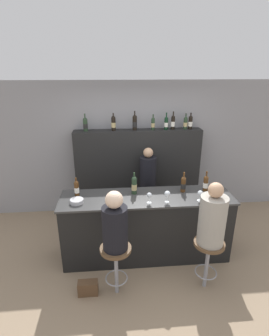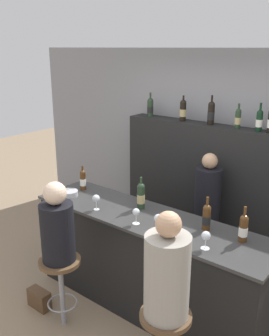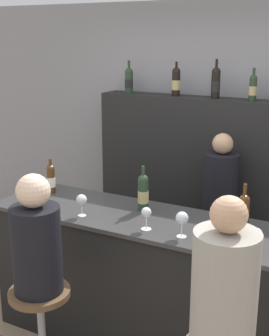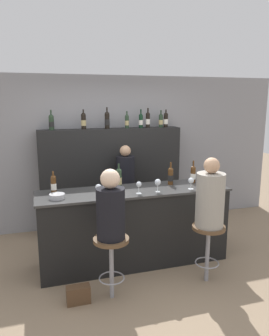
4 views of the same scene
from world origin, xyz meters
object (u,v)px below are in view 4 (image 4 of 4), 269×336
Objects in this scene: wine_bottle_backbar_2 at (107,120)px; wine_bottle_counter_1 at (119,178)px; wine_bottle_backbar_5 at (148,120)px; wine_bottle_counter_2 at (171,176)px; wine_glass_3 at (191,181)px; metal_bowl at (57,196)px; bar_stool_left at (111,251)px; wine_bottle_backbar_7 at (166,120)px; bar_stool_right at (208,238)px; handbag at (78,295)px; wine_bottle_backbar_1 at (84,121)px; guest_seated_right at (210,197)px; wine_bottle_backbar_4 at (141,121)px; wine_bottle_backbar_3 at (127,121)px; guest_seated_left at (111,209)px; wine_glass_1 at (139,185)px; wine_bottle_counter_0 at (54,184)px; wine_glass_2 at (158,182)px; wine_bottle_counter_3 at (193,174)px; wine_bottle_backbar_6 at (161,120)px; bartender at (126,194)px; wine_glass_0 at (98,188)px; wine_bottle_backbar_0 at (51,122)px.

wine_bottle_counter_1 is at bearing -95.46° from wine_bottle_backbar_2.
wine_bottle_backbar_2 reaches higher than wine_bottle_backbar_5.
wine_bottle_counter_2 is 2.02× the size of wine_glass_3.
metal_bowl is 0.26× the size of bar_stool_left.
bar_stool_right is at bearing -97.31° from wine_bottle_backbar_7.
metal_bowl reaches higher than handbag.
handbag is (-0.38, 0.00, -0.46)m from bar_stool_left.
guest_seated_right is (1.16, -2.04, -0.79)m from wine_bottle_backbar_1.
wine_bottle_counter_1 is at bearing -120.20° from wine_bottle_backbar_4.
wine_bottle_backbar_3 is 0.37× the size of guest_seated_left.
wine_glass_1 is (0.07, -1.51, -0.72)m from wine_bottle_backbar_2.
wine_bottle_backbar_4 is at bearing 37.80° from wine_bottle_counter_0.
metal_bowl is at bearing 102.88° from handbag.
guest_seated_right reaches higher than wine_glass_2.
wine_bottle_counter_3 is at bearing -71.66° from wine_bottle_backbar_4.
wine_bottle_counter_1 reaches higher than bar_stool_right.
wine_glass_3 is at bearing 18.59° from handbag.
wine_bottle_backbar_1 is 1.12× the size of wine_bottle_backbar_3.
bar_stool_left is (-0.74, -0.54, -0.59)m from wine_glass_2.
wine_bottle_backbar_2 is 2.22× the size of wine_glass_3.
wine_bottle_backbar_6 is at bearing 91.63° from wine_bottle_counter_3.
wine_glass_1 is 1.46m from handbag.
wine_bottle_backbar_2 is 1.25m from bartender.
wine_glass_3 is at bearing -86.80° from wine_bottle_backbar_5.
wine_bottle_backbar_4 is at bearing 59.80° from wine_bottle_counter_1.
wine_bottle_backbar_7 is (2.00, 1.20, 0.70)m from wine_bottle_counter_0.
guest_seated_right is at bearing -97.31° from wine_bottle_backbar_7.
bartender reaches higher than wine_glass_0.
wine_bottle_counter_3 is 0.38× the size of guest_seated_right.
wine_bottle_counter_3 is 1.86× the size of wine_glass_2.
wine_bottle_backbar_6 is at bearing 180.00° from wine_bottle_backbar_7.
guest_seated_right is at bearing -80.30° from wine_bottle_counter_2.
wine_bottle_backbar_1 is 2.02× the size of wine_glass_1.
bar_stool_left is 1.80m from bartender.
wine_bottle_backbar_1 reaches higher than wine_bottle_backbar_0.
wine_bottle_backbar_6 is 0.41× the size of bar_stool_right.
wine_bottle_counter_3 is 0.92× the size of wine_bottle_backbar_2.
metal_bowl is 0.24× the size of guest_seated_left.
wine_bottle_backbar_0 is 0.41× the size of guest_seated_left.
wine_bottle_counter_2 reaches higher than wine_glass_2.
wine_bottle_backbar_0 is at bearing 147.36° from wine_bottle_counter_3.
wine_bottle_counter_3 is 0.73m from wine_glass_2.
wine_bottle_counter_0 is at bearing -147.87° from wine_bottle_backbar_6.
wine_bottle_counter_3 is 1.09× the size of wine_bottle_backbar_6.
wine_bottle_counter_3 is at bearing 0.00° from wine_bottle_counter_2.
bar_stool_left is (-0.76, -2.04, -1.28)m from wine_bottle_backbar_3.
guest_seated_left reaches higher than wine_bottle_counter_3.
wine_bottle_counter_0 is 0.35× the size of guest_seated_right.
wine_bottle_backbar_4 is at bearing 95.42° from bar_stool_right.
wine_bottle_backbar_1 is 2.42m from bar_stool_left.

